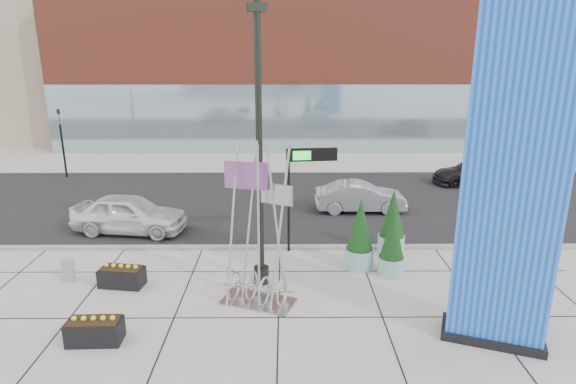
{
  "coord_description": "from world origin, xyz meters",
  "views": [
    {
      "loc": [
        1.19,
        -13.22,
        7.39
      ],
      "look_at": [
        1.3,
        2.0,
        2.88
      ],
      "focal_mm": 30.0,
      "sensor_mm": 36.0,
      "label": 1
    }
  ],
  "objects_px": {
    "public_art_sculpture": "(258,263)",
    "overhead_street_sign": "(307,164)",
    "blue_pylon": "(511,191)",
    "lamp_post": "(260,175)",
    "car_white_west": "(129,214)",
    "car_silver_mid": "(360,197)",
    "concrete_bollard": "(68,270)"
  },
  "relations": [
    {
      "from": "car_white_west",
      "to": "lamp_post",
      "type": "bearing_deg",
      "value": -120.82
    },
    {
      "from": "public_art_sculpture",
      "to": "car_white_west",
      "type": "xyz_separation_m",
      "value": [
        -5.7,
        5.94,
        -0.5
      ]
    },
    {
      "from": "overhead_street_sign",
      "to": "blue_pylon",
      "type": "bearing_deg",
      "value": -57.4
    },
    {
      "from": "overhead_street_sign",
      "to": "car_white_west",
      "type": "bearing_deg",
      "value": 158.71
    },
    {
      "from": "lamp_post",
      "to": "public_art_sculpture",
      "type": "relative_size",
      "value": 1.81
    },
    {
      "from": "public_art_sculpture",
      "to": "blue_pylon",
      "type": "bearing_deg",
      "value": 2.23
    },
    {
      "from": "lamp_post",
      "to": "public_art_sculpture",
      "type": "bearing_deg",
      "value": -91.14
    },
    {
      "from": "lamp_post",
      "to": "blue_pylon",
      "type": "bearing_deg",
      "value": -27.53
    },
    {
      "from": "blue_pylon",
      "to": "car_silver_mid",
      "type": "distance_m",
      "value": 11.27
    },
    {
      "from": "blue_pylon",
      "to": "car_white_west",
      "type": "xyz_separation_m",
      "value": [
        -12.0,
        7.89,
        -3.29
      ]
    },
    {
      "from": "lamp_post",
      "to": "car_white_west",
      "type": "xyz_separation_m",
      "value": [
        -5.72,
        4.62,
        -2.88
      ]
    },
    {
      "from": "concrete_bollard",
      "to": "car_white_west",
      "type": "height_order",
      "value": "car_white_west"
    },
    {
      "from": "lamp_post",
      "to": "concrete_bollard",
      "type": "bearing_deg",
      "value": 178.37
    },
    {
      "from": "lamp_post",
      "to": "overhead_street_sign",
      "type": "xyz_separation_m",
      "value": [
        1.6,
        2.61,
        -0.27
      ]
    },
    {
      "from": "public_art_sculpture",
      "to": "car_silver_mid",
      "type": "distance_m",
      "value": 9.69
    },
    {
      "from": "lamp_post",
      "to": "car_silver_mid",
      "type": "relative_size",
      "value": 2.12
    },
    {
      "from": "blue_pylon",
      "to": "lamp_post",
      "type": "xyz_separation_m",
      "value": [
        -6.28,
        3.27,
        -0.41
      ]
    },
    {
      "from": "car_white_west",
      "to": "blue_pylon",
      "type": "bearing_deg",
      "value": -115.25
    },
    {
      "from": "overhead_street_sign",
      "to": "car_white_west",
      "type": "distance_m",
      "value": 8.03
    },
    {
      "from": "public_art_sculpture",
      "to": "car_white_west",
      "type": "height_order",
      "value": "public_art_sculpture"
    },
    {
      "from": "public_art_sculpture",
      "to": "overhead_street_sign",
      "type": "distance_m",
      "value": 4.74
    },
    {
      "from": "lamp_post",
      "to": "overhead_street_sign",
      "type": "height_order",
      "value": "lamp_post"
    },
    {
      "from": "blue_pylon",
      "to": "car_silver_mid",
      "type": "relative_size",
      "value": 2.0
    },
    {
      "from": "blue_pylon",
      "to": "concrete_bollard",
      "type": "distance_m",
      "value": 13.67
    },
    {
      "from": "lamp_post",
      "to": "car_white_west",
      "type": "relative_size",
      "value": 1.9
    },
    {
      "from": "blue_pylon",
      "to": "car_silver_mid",
      "type": "height_order",
      "value": "blue_pylon"
    },
    {
      "from": "lamp_post",
      "to": "public_art_sculpture",
      "type": "distance_m",
      "value": 2.72
    },
    {
      "from": "car_silver_mid",
      "to": "overhead_street_sign",
      "type": "bearing_deg",
      "value": 149.39
    },
    {
      "from": "blue_pylon",
      "to": "lamp_post",
      "type": "relative_size",
      "value": 0.94
    },
    {
      "from": "car_white_west",
      "to": "overhead_street_sign",
      "type": "bearing_deg",
      "value": -97.3
    },
    {
      "from": "public_art_sculpture",
      "to": "concrete_bollard",
      "type": "xyz_separation_m",
      "value": [
        -6.39,
        1.5,
        -0.92
      ]
    },
    {
      "from": "blue_pylon",
      "to": "overhead_street_sign",
      "type": "xyz_separation_m",
      "value": [
        -4.68,
        5.88,
        -0.69
      ]
    }
  ]
}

